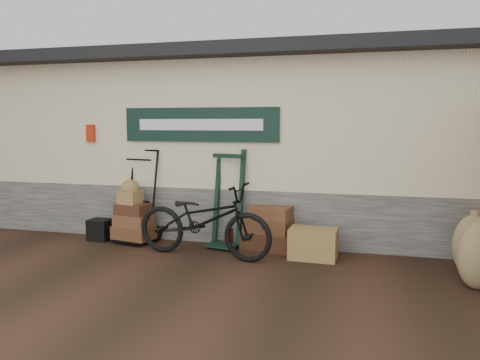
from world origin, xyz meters
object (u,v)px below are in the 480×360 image
object	(u,v)px
green_barrow	(227,198)
black_trunk	(100,230)
wicker_hamper	(313,244)
suitcase_stack	(269,227)
porter_trolley	(139,195)
bicycle	(204,216)

from	to	relation	value
green_barrow	black_trunk	world-z (taller)	green_barrow
green_barrow	wicker_hamper	bearing A→B (deg)	-2.28
wicker_hamper	black_trunk	distance (m)	3.61
green_barrow	suitcase_stack	distance (m)	0.80
porter_trolley	suitcase_stack	world-z (taller)	porter_trolley
black_trunk	bicycle	distance (m)	2.14
porter_trolley	green_barrow	distance (m)	1.53
black_trunk	bicycle	size ratio (longest dim) A/B	0.17
porter_trolley	bicycle	world-z (taller)	porter_trolley
wicker_hamper	black_trunk	bearing A→B (deg)	177.28
green_barrow	black_trunk	bearing A→B (deg)	-163.78
porter_trolley	green_barrow	bearing A→B (deg)	12.03
suitcase_stack	porter_trolley	bearing A→B (deg)	-179.16
suitcase_stack	bicycle	world-z (taller)	bicycle
porter_trolley	bicycle	xyz separation A→B (m)	(1.36, -0.64, -0.17)
porter_trolley	green_barrow	size ratio (longest dim) A/B	1.01
bicycle	porter_trolley	bearing A→B (deg)	71.12
black_trunk	wicker_hamper	bearing A→B (deg)	-2.72
wicker_hamper	bicycle	size ratio (longest dim) A/B	0.32
suitcase_stack	green_barrow	bearing A→B (deg)	-180.00
black_trunk	bicycle	world-z (taller)	bicycle
green_barrow	black_trunk	xyz separation A→B (m)	(-2.20, -0.18, -0.60)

